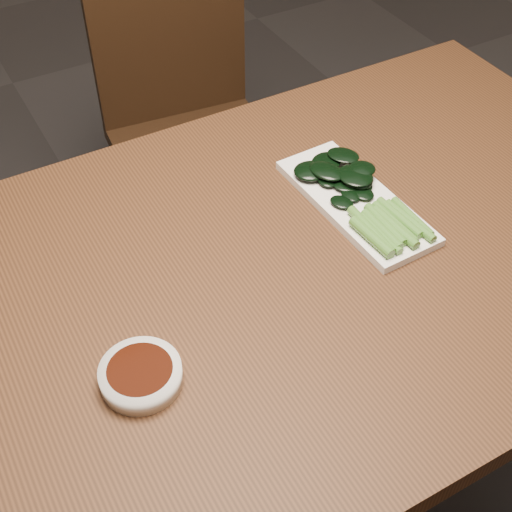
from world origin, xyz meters
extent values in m
plane|color=#2B2929|center=(0.00, 0.00, 0.00)|extent=(6.00, 6.00, 0.00)
cube|color=#452713|center=(0.00, 0.00, 0.73)|extent=(1.40, 0.80, 0.04)
cylinder|color=#452713|center=(0.64, 0.34, 0.35)|extent=(0.05, 0.05, 0.71)
cube|color=black|center=(0.21, 0.69, 0.43)|extent=(0.42, 0.42, 0.04)
cylinder|color=black|center=(0.03, 0.55, 0.21)|extent=(0.04, 0.04, 0.41)
cylinder|color=black|center=(0.35, 0.52, 0.21)|extent=(0.04, 0.04, 0.41)
cylinder|color=black|center=(0.06, 0.87, 0.21)|extent=(0.04, 0.04, 0.41)
cylinder|color=black|center=(0.39, 0.84, 0.21)|extent=(0.04, 0.04, 0.41)
cube|color=black|center=(0.23, 0.87, 0.67)|extent=(0.39, 0.07, 0.44)
cylinder|color=white|center=(-0.24, -0.10, 0.76)|extent=(0.11, 0.11, 0.03)
cylinder|color=#371005|center=(-0.24, -0.10, 0.78)|extent=(0.08, 0.08, 0.00)
cube|color=white|center=(0.20, 0.05, 0.76)|extent=(0.13, 0.30, 0.01)
cylinder|color=#4E872E|center=(0.16, -0.04, 0.77)|extent=(0.02, 0.09, 0.02)
cylinder|color=#4E872E|center=(0.17, -0.03, 0.77)|extent=(0.02, 0.11, 0.02)
cylinder|color=#4E872E|center=(0.18, -0.04, 0.77)|extent=(0.01, 0.09, 0.01)
cylinder|color=#4E872E|center=(0.19, -0.03, 0.77)|extent=(0.02, 0.09, 0.02)
cylinder|color=#4E872E|center=(0.20, -0.03, 0.77)|extent=(0.02, 0.10, 0.02)
cylinder|color=#4E872E|center=(0.21, -0.04, 0.77)|extent=(0.02, 0.10, 0.02)
cylinder|color=#4E872E|center=(0.21, -0.03, 0.77)|extent=(0.02, 0.10, 0.01)
cylinder|color=#4E872E|center=(0.23, -0.02, 0.77)|extent=(0.02, 0.10, 0.01)
cylinder|color=#4E872E|center=(0.24, -0.04, 0.77)|extent=(0.02, 0.10, 0.01)
cylinder|color=#4E872E|center=(0.25, -0.03, 0.77)|extent=(0.01, 0.09, 0.01)
ellipsoid|color=black|center=(0.23, 0.09, 0.78)|extent=(0.07, 0.08, 0.01)
ellipsoid|color=black|center=(0.22, 0.09, 0.78)|extent=(0.07, 0.07, 0.01)
ellipsoid|color=black|center=(0.17, 0.14, 0.77)|extent=(0.07, 0.06, 0.01)
ellipsoid|color=black|center=(0.19, 0.13, 0.77)|extent=(0.05, 0.05, 0.01)
ellipsoid|color=black|center=(0.23, 0.14, 0.78)|extent=(0.07, 0.07, 0.01)
ellipsoid|color=black|center=(0.20, 0.08, 0.77)|extent=(0.06, 0.06, 0.01)
ellipsoid|color=black|center=(0.19, 0.12, 0.78)|extent=(0.07, 0.08, 0.01)
ellipsoid|color=black|center=(0.24, 0.09, 0.78)|extent=(0.06, 0.06, 0.01)
ellipsoid|color=black|center=(0.20, 0.15, 0.78)|extent=(0.07, 0.07, 0.01)
ellipsoid|color=black|center=(0.21, 0.09, 0.77)|extent=(0.06, 0.06, 0.01)
ellipsoid|color=black|center=(0.18, 0.11, 0.77)|extent=(0.05, 0.06, 0.01)
ellipsoid|color=black|center=(0.22, 0.08, 0.78)|extent=(0.06, 0.06, 0.01)
ellipsoid|color=black|center=(0.17, 0.05, 0.77)|extent=(0.05, 0.05, 0.01)
ellipsoid|color=black|center=(0.22, 0.07, 0.77)|extent=(0.05, 0.04, 0.01)
ellipsoid|color=black|center=(0.19, 0.06, 0.77)|extent=(0.03, 0.04, 0.01)
ellipsoid|color=black|center=(0.21, 0.06, 0.77)|extent=(0.04, 0.05, 0.01)
camera|label=1|loc=(-0.37, -0.63, 1.51)|focal=50.00mm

